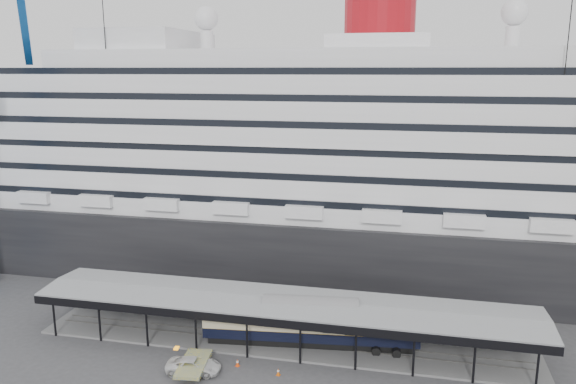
% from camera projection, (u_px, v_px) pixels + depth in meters
% --- Properties ---
extents(ground, '(200.00, 200.00, 0.00)m').
position_uv_depth(ground, '(271.00, 364.00, 58.61)').
color(ground, '#39393C').
rests_on(ground, ground).
extents(cruise_ship, '(130.00, 30.00, 43.90)m').
position_uv_depth(cruise_ship, '(322.00, 149.00, 85.18)').
color(cruise_ship, black).
rests_on(cruise_ship, ground).
extents(platform_canopy, '(56.00, 9.18, 5.30)m').
position_uv_depth(platform_canopy, '(282.00, 323.00, 62.87)').
color(platform_canopy, slate).
rests_on(platform_canopy, ground).
extents(port_truck, '(5.79, 3.18, 1.54)m').
position_uv_depth(port_truck, '(194.00, 366.00, 56.90)').
color(port_truck, silver).
rests_on(port_truck, ground).
extents(pullman_carriage, '(23.95, 5.62, 23.33)m').
position_uv_depth(pullman_carriage, '(310.00, 322.00, 62.09)').
color(pullman_carriage, black).
rests_on(pullman_carriage, ground).
extents(traffic_cone_left, '(0.54, 0.54, 0.79)m').
position_uv_depth(traffic_cone_left, '(237.00, 363.00, 58.22)').
color(traffic_cone_left, '#F5480D').
rests_on(traffic_cone_left, ground).
extents(traffic_cone_mid, '(0.47, 0.47, 0.77)m').
position_uv_depth(traffic_cone_mid, '(278.00, 372.00, 56.49)').
color(traffic_cone_mid, '#D6580B').
rests_on(traffic_cone_mid, ground).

